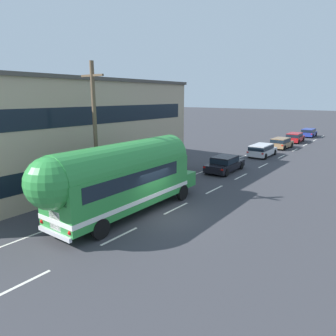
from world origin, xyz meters
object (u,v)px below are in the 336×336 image
at_px(utility_pole, 95,134).
at_px(painted_bus, 120,177).
at_px(car_third, 281,142).
at_px(car_fourth, 295,137).
at_px(car_fifth, 309,132).
at_px(car_second, 262,149).
at_px(car_lead, 225,163).

xyz_separation_m(utility_pole, painted_bus, (2.45, -0.53, -2.12)).
xyz_separation_m(car_third, car_fourth, (-0.11, 6.74, 0.00)).
bearing_deg(car_fifth, painted_bus, -89.93).
height_order(painted_bus, car_fifth, painted_bus).
xyz_separation_m(utility_pole, car_fifth, (2.40, 42.70, -3.63)).
xyz_separation_m(car_second, car_fifth, (0.05, 21.32, -0.01)).
xyz_separation_m(utility_pole, car_third, (2.36, 28.18, -3.64)).
distance_m(car_lead, car_third, 15.60).
relative_size(car_third, car_fourth, 0.95).
height_order(car_second, car_fourth, same).
bearing_deg(car_fourth, car_lead, -90.07).
height_order(utility_pole, car_third, utility_pole).
bearing_deg(car_fourth, car_second, -89.60).
xyz_separation_m(car_third, car_fifth, (0.03, 14.52, 0.01)).
bearing_deg(car_fourth, car_fifth, 88.92).
bearing_deg(car_fifth, car_second, -90.14).
bearing_deg(car_fifth, car_fourth, -91.08).
xyz_separation_m(car_second, car_third, (0.02, 6.80, -0.02)).
distance_m(utility_pole, car_third, 28.51).
relative_size(painted_bus, car_fifth, 2.62).
distance_m(car_fourth, car_fifth, 7.77).
relative_size(car_second, car_fourth, 1.02).
bearing_deg(car_fifth, utility_pole, -93.21).
height_order(car_lead, car_fifth, same).
bearing_deg(car_third, car_fifth, 89.87).
height_order(car_lead, car_fourth, same).
relative_size(car_lead, car_third, 1.11).
bearing_deg(painted_bus, car_fourth, 90.33).
height_order(utility_pole, car_second, utility_pole).
relative_size(car_second, car_fifth, 1.06).
relative_size(utility_pole, car_fourth, 1.86).
distance_m(utility_pole, car_lead, 13.30).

